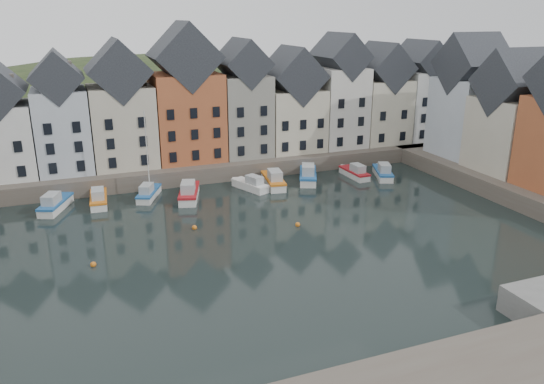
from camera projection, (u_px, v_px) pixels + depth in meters
ground at (259, 255)px, 47.49m from camera, size 260.00×260.00×0.00m
far_quay at (186, 162)px, 73.70m from camera, size 90.00×16.00×2.00m
hillside at (162, 223)px, 102.73m from camera, size 153.60×70.40×64.00m
far_terrace at (210, 106)px, 70.53m from camera, size 72.37×8.16×17.78m
right_terrace at (515, 115)px, 64.10m from camera, size 8.30×24.25×16.36m
mooring_buoys at (201, 237)px, 50.79m from camera, size 20.50×5.50×0.50m
boat_b at (55, 204)px, 58.15m from camera, size 3.95×6.21×2.28m
boat_c at (99, 199)px, 59.86m from camera, size 2.20×5.94×2.24m
boat_d at (148, 193)px, 61.88m from camera, size 3.73×5.62×10.34m
boat_e at (189, 193)px, 61.63m from camera, size 3.86×6.84×2.51m
boat_f at (251, 185)px, 64.95m from camera, size 3.56×5.63×2.07m
boat_g at (274, 180)px, 66.28m from camera, size 2.98×6.65×2.46m
boat_h at (308, 175)px, 68.32m from camera, size 4.68×6.98×2.58m
boat_i at (355, 173)px, 69.90m from camera, size 1.84×5.51×2.10m
boat_j at (383, 173)px, 69.82m from camera, size 3.89×6.13×2.26m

